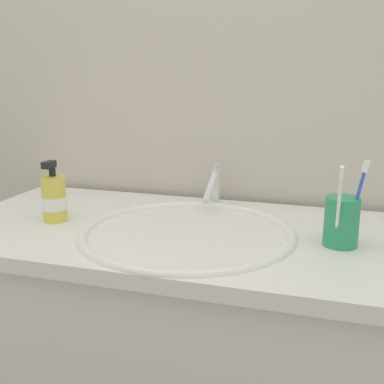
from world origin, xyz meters
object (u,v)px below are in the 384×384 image
Objects in this scene: toothbrush_cup at (341,222)px; toothbrush_blue at (357,198)px; soap_dispenser at (54,198)px; toothbrush_white at (339,202)px; faucet at (214,187)px.

toothbrush_cup is 0.06m from toothbrush_blue.
toothbrush_white is at bearing -1.70° from soap_dispenser.
toothbrush_white reaches higher than toothbrush_cup.
toothbrush_blue is at bearing 1.36° from soap_dispenser.
faucet is at bearing 141.13° from toothbrush_white.
toothbrush_cup is at bearing -32.98° from faucet.
toothbrush_blue reaches higher than toothbrush_cup.
soap_dispenser is (-0.34, -0.24, 0.00)m from faucet.
toothbrush_white is at bearing -38.87° from faucet.
toothbrush_white is at bearing -134.10° from toothbrush_blue.
toothbrush_cup is 0.69× the size of soap_dispenser.
toothbrush_blue is 0.70m from soap_dispenser.
toothbrush_blue reaches higher than faucet.
faucet is at bearing 147.02° from toothbrush_cup.
toothbrush_cup is 0.59× the size of toothbrush_white.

